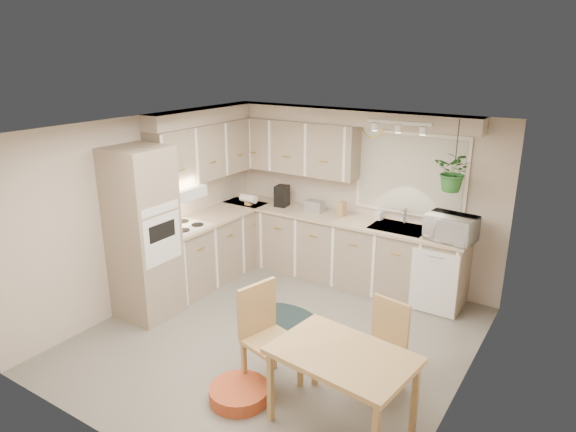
% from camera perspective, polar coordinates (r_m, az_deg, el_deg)
% --- Properties ---
extents(floor, '(4.20, 4.20, 0.00)m').
position_cam_1_polar(floor, '(6.05, -1.16, -13.36)').
color(floor, slate).
rests_on(floor, ground).
extents(ceiling, '(4.20, 4.20, 0.00)m').
position_cam_1_polar(ceiling, '(5.22, -1.32, 9.76)').
color(ceiling, silver).
rests_on(ceiling, wall_back).
extents(wall_back, '(4.00, 0.04, 2.40)m').
position_cam_1_polar(wall_back, '(7.27, 8.04, 2.28)').
color(wall_back, '#C0B09F').
rests_on(wall_back, floor).
extents(wall_front, '(4.00, 0.04, 2.40)m').
position_cam_1_polar(wall_front, '(4.11, -18.11, -11.26)').
color(wall_front, '#C0B09F').
rests_on(wall_front, floor).
extents(wall_left, '(0.04, 4.20, 2.40)m').
position_cam_1_polar(wall_left, '(6.79, -15.40, 0.65)').
color(wall_left, '#C0B09F').
rests_on(wall_left, floor).
extents(wall_right, '(0.04, 4.20, 2.40)m').
position_cam_1_polar(wall_right, '(4.79, 19.22, -7.09)').
color(wall_right, '#C0B09F').
rests_on(wall_right, floor).
extents(base_cab_left, '(0.60, 1.85, 0.90)m').
position_cam_1_polar(base_cab_left, '(7.41, -8.36, -3.55)').
color(base_cab_left, gray).
rests_on(base_cab_left, floor).
extents(base_cab_back, '(3.60, 0.60, 0.90)m').
position_cam_1_polar(base_cab_back, '(7.34, 5.38, -3.66)').
color(base_cab_back, gray).
rests_on(base_cab_back, floor).
extents(counter_left, '(0.64, 1.89, 0.04)m').
position_cam_1_polar(counter_left, '(7.25, -8.47, -0.10)').
color(counter_left, tan).
rests_on(counter_left, base_cab_left).
extents(counter_back, '(3.64, 0.64, 0.04)m').
position_cam_1_polar(counter_back, '(7.17, 5.45, -0.19)').
color(counter_back, tan).
rests_on(counter_back, base_cab_back).
extents(oven_stack, '(0.65, 0.65, 2.10)m').
position_cam_1_polar(oven_stack, '(6.36, -15.79, -1.95)').
color(oven_stack, gray).
rests_on(oven_stack, floor).
extents(wall_oven_face, '(0.02, 0.56, 0.58)m').
position_cam_1_polar(wall_oven_face, '(6.14, -13.79, -2.53)').
color(wall_oven_face, silver).
rests_on(wall_oven_face, oven_stack).
extents(upper_cab_left, '(0.35, 2.00, 0.75)m').
position_cam_1_polar(upper_cab_left, '(7.20, -8.97, 7.20)').
color(upper_cab_left, gray).
rests_on(upper_cab_left, wall_left).
extents(upper_cab_back, '(2.00, 0.35, 0.75)m').
position_cam_1_polar(upper_cab_back, '(7.44, 0.62, 7.76)').
color(upper_cab_back, gray).
rests_on(upper_cab_back, wall_back).
extents(soffit_left, '(0.30, 2.00, 0.20)m').
position_cam_1_polar(soffit_left, '(7.15, -9.31, 10.96)').
color(soffit_left, '#C0B09F').
rests_on(soffit_left, wall_left).
extents(soffit_back, '(3.60, 0.30, 0.20)m').
position_cam_1_polar(soffit_back, '(7.01, 6.40, 10.94)').
color(soffit_back, '#C0B09F').
rests_on(soffit_back, wall_back).
extents(cooktop, '(0.52, 0.58, 0.02)m').
position_cam_1_polar(cooktop, '(6.84, -11.56, -1.18)').
color(cooktop, silver).
rests_on(cooktop, counter_left).
extents(range_hood, '(0.40, 0.60, 0.14)m').
position_cam_1_polar(range_hood, '(6.72, -11.93, 2.52)').
color(range_hood, silver).
rests_on(range_hood, upper_cab_left).
extents(window_blinds, '(1.40, 0.02, 1.00)m').
position_cam_1_polar(window_blinds, '(6.89, 13.37, 4.53)').
color(window_blinds, beige).
rests_on(window_blinds, wall_back).
extents(window_frame, '(1.50, 0.02, 1.10)m').
position_cam_1_polar(window_frame, '(6.90, 13.40, 4.55)').
color(window_frame, white).
rests_on(window_frame, wall_back).
extents(sink, '(0.70, 0.48, 0.10)m').
position_cam_1_polar(sink, '(6.84, 12.18, -1.60)').
color(sink, '#9C9EA3').
rests_on(sink, counter_back).
extents(dishwasher_front, '(0.58, 0.02, 0.83)m').
position_cam_1_polar(dishwasher_front, '(6.58, 15.84, -7.19)').
color(dishwasher_front, silver).
rests_on(dishwasher_front, base_cab_back).
extents(track_light_bar, '(0.80, 0.04, 0.04)m').
position_cam_1_polar(track_light_bar, '(6.28, 12.21, 10.12)').
color(track_light_bar, silver).
rests_on(track_light_bar, ceiling).
extents(wall_clock, '(0.30, 0.03, 0.30)m').
position_cam_1_polar(wall_clock, '(6.98, 9.42, 9.80)').
color(wall_clock, '#E7CF51').
rests_on(wall_clock, wall_back).
extents(dining_table, '(1.25, 0.91, 0.73)m').
position_cam_1_polar(dining_table, '(4.67, 5.96, -18.69)').
color(dining_table, tan).
rests_on(dining_table, floor).
extents(chair_left, '(0.58, 0.58, 1.02)m').
position_cam_1_polar(chair_left, '(5.05, -1.80, -13.53)').
color(chair_left, tan).
rests_on(chair_left, floor).
extents(chair_back, '(0.49, 0.49, 0.89)m').
position_cam_1_polar(chair_back, '(5.09, 10.00, -14.33)').
color(chair_back, tan).
rests_on(chair_back, floor).
extents(braided_rug, '(1.35, 1.18, 0.01)m').
position_cam_1_polar(braided_rug, '(6.33, -0.55, -11.78)').
color(braided_rug, black).
rests_on(braided_rug, floor).
extents(pet_bed, '(0.69, 0.69, 0.13)m').
position_cam_1_polar(pet_bed, '(5.13, -5.43, -19.01)').
color(pet_bed, '#B34223').
rests_on(pet_bed, floor).
extents(microwave, '(0.61, 0.38, 0.39)m').
position_cam_1_polar(microwave, '(6.49, 17.68, -0.97)').
color(microwave, silver).
rests_on(microwave, counter_back).
extents(soap_bottle, '(0.12, 0.20, 0.09)m').
position_cam_1_polar(soap_bottle, '(7.07, 10.08, -0.12)').
color(soap_bottle, silver).
rests_on(soap_bottle, counter_back).
extents(hanging_plant, '(0.50, 0.54, 0.37)m').
position_cam_1_polar(hanging_plant, '(6.33, 17.95, 4.25)').
color(hanging_plant, '#286428').
rests_on(hanging_plant, ceiling).
extents(coffee_maker, '(0.20, 0.24, 0.31)m').
position_cam_1_polar(coffee_maker, '(7.57, -0.68, 2.25)').
color(coffee_maker, black).
rests_on(coffee_maker, counter_back).
extents(toaster, '(0.27, 0.16, 0.16)m').
position_cam_1_polar(toaster, '(7.33, 2.96, 1.11)').
color(toaster, '#9C9EA3').
rests_on(toaster, counter_back).
extents(knife_block, '(0.11, 0.11, 0.20)m').
position_cam_1_polar(knife_block, '(7.16, 6.01, 0.78)').
color(knife_block, tan).
rests_on(knife_block, counter_back).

